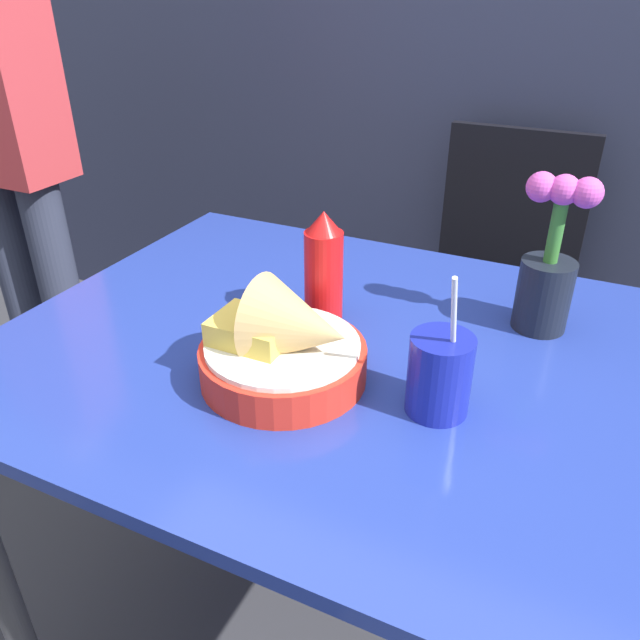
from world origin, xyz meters
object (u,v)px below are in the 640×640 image
drink_cup (439,377)px  flower_vase (548,269)px  chair_far_window (500,265)px  ketchup_bottle (324,269)px  food_basket (288,347)px

drink_cup → flower_vase: size_ratio=0.85×
chair_far_window → flower_vase: (0.17, -0.70, 0.31)m
ketchup_bottle → drink_cup: (0.25, -0.16, -0.04)m
drink_cup → flower_vase: flower_vase is taller
chair_far_window → drink_cup: bearing=-85.3°
ketchup_bottle → drink_cup: drink_cup is taller
food_basket → ketchup_bottle: bearing=99.5°
food_basket → drink_cup: (0.22, 0.03, -0.00)m
food_basket → ketchup_bottle: 0.19m
food_basket → flower_vase: (0.31, 0.32, 0.05)m
ketchup_bottle → flower_vase: (0.34, 0.13, 0.01)m
ketchup_bottle → drink_cup: size_ratio=0.88×
food_basket → flower_vase: size_ratio=0.93×
ketchup_bottle → flower_vase: flower_vase is taller
food_basket → flower_vase: flower_vase is taller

